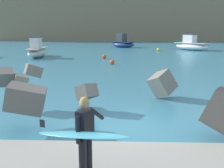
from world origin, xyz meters
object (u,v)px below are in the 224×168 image
Objects in this scene: boat_near_left at (37,51)px; boat_near_centre at (123,43)px; mooring_buoy_outer at (158,50)px; boat_near_right at (191,45)px; mooring_buoy_inner at (112,62)px; boat_mid_left at (188,42)px; mooring_buoy_middle at (104,57)px; surfer_with_board at (84,134)px.

boat_near_centre is at bearing 58.85° from boat_near_left.
mooring_buoy_outer is (14.49, 8.43, -0.51)m from boat_near_left.
mooring_buoy_outer is at bearing 30.21° from boat_near_left.
boat_near_right reaches higher than mooring_buoy_outer.
boat_near_centre reaches higher than mooring_buoy_inner.
mooring_buoy_outer is at bearing -55.54° from boat_near_centre.
boat_near_right reaches higher than mooring_buoy_inner.
boat_near_left reaches higher than mooring_buoy_outer.
mooring_buoy_inner is (-13.10, -27.58, -0.38)m from boat_mid_left.
mooring_buoy_middle is (-11.96, -11.36, -0.52)m from boat_near_right.
boat_mid_left is (12.95, 47.46, -0.68)m from surfer_with_board.
boat_mid_left is at bearing 62.15° from mooring_buoy_outer.
boat_mid_left is 11.98× the size of mooring_buoy_outer.
boat_mid_left is at bearing 74.74° from surfer_with_board.
surfer_with_board is at bearing -99.66° from mooring_buoy_outer.
mooring_buoy_inner is at bearing 90.45° from surfer_with_board.
mooring_buoy_inner is (-10.94, -16.02, -0.52)m from boat_near_right.
boat_near_right is (10.01, -5.25, 0.03)m from boat_near_centre.
surfer_with_board is 49.20m from boat_mid_left.
boat_mid_left reaches higher than mooring_buoy_inner.
boat_near_centre is 10.82× the size of mooring_buoy_outer.
mooring_buoy_outer is (-5.01, -2.03, -0.52)m from boat_near_right.
boat_near_left reaches higher than boat_near_centre.
boat_mid_left is 15.37m from mooring_buoy_outer.
boat_near_centre is 16.73m from mooring_buoy_middle.
mooring_buoy_inner and mooring_buoy_middle have the same top height.
mooring_buoy_inner is 1.00× the size of mooring_buoy_middle.
boat_mid_left is (21.67, 22.02, -0.13)m from boat_near_left.
boat_near_left is at bearing -149.79° from mooring_buoy_outer.
surfer_with_board is 24.60m from mooring_buoy_middle.
mooring_buoy_middle is at bearing 92.75° from surfer_with_board.
mooring_buoy_inner is at bearing -77.59° from mooring_buoy_middle.
boat_near_left is 22.13m from boat_near_right.
mooring_buoy_outer is at bearing 67.05° from mooring_buoy_inner.
mooring_buoy_middle is at bearing -121.65° from boat_mid_left.
boat_near_right is 5.43m from mooring_buoy_outer.
boat_near_centre is 10.82× the size of mooring_buoy_middle.
boat_near_centre is 11.30m from boat_near_right.
mooring_buoy_outer is (4.99, -7.27, -0.49)m from boat_near_centre.
mooring_buoy_inner is (-0.93, -21.26, -0.49)m from boat_near_centre.
surfer_with_board reaches higher than mooring_buoy_outer.
mooring_buoy_middle is 11.63m from mooring_buoy_outer.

